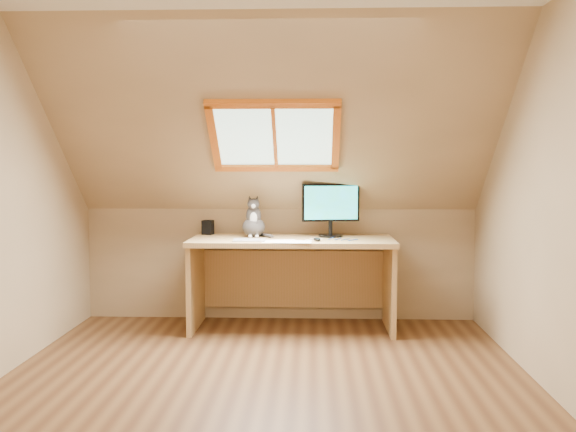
{
  "coord_description": "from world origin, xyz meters",
  "views": [
    {
      "loc": [
        0.3,
        -4.0,
        1.4
      ],
      "look_at": [
        0.11,
        1.0,
        1.0
      ],
      "focal_mm": 40.0,
      "sensor_mm": 36.0,
      "label": 1
    }
  ],
  "objects": [
    {
      "name": "graphics_tablet",
      "position": [
        -0.22,
        1.17,
        0.79
      ],
      "size": [
        0.26,
        0.19,
        0.01
      ],
      "primitive_type": "cube",
      "rotation": [
        0.0,
        0.0,
        0.03
      ],
      "color": "#B2B2B7",
      "rests_on": "desk"
    },
    {
      "name": "ground",
      "position": [
        0.0,
        0.0,
        0.0
      ],
      "size": [
        3.5,
        3.5,
        0.0
      ],
      "primitive_type": "plane",
      "color": "brown",
      "rests_on": "ground"
    },
    {
      "name": "desk",
      "position": [
        0.13,
        1.45,
        0.55
      ],
      "size": [
        1.71,
        0.75,
        0.78
      ],
      "color": "tan",
      "rests_on": "ground"
    },
    {
      "name": "cables",
      "position": [
        0.45,
        1.26,
        0.78
      ],
      "size": [
        0.51,
        0.26,
        0.01
      ],
      "color": "silver",
      "rests_on": "desk"
    },
    {
      "name": "papers",
      "position": [
        0.1,
        1.12,
        0.78
      ],
      "size": [
        0.33,
        0.27,
        0.0
      ],
      "color": "white",
      "rests_on": "desk"
    },
    {
      "name": "cat",
      "position": [
        -0.21,
        1.46,
        0.91
      ],
      "size": [
        0.21,
        0.25,
        0.36
      ],
      "color": "#3C3735",
      "rests_on": "desk"
    },
    {
      "name": "desk_speaker",
      "position": [
        -0.63,
        1.63,
        0.84
      ],
      "size": [
        0.1,
        0.1,
        0.13
      ],
      "primitive_type": "cube",
      "rotation": [
        0.0,
        0.0,
        -0.21
      ],
      "color": "black",
      "rests_on": "desk"
    },
    {
      "name": "mouse",
      "position": [
        0.34,
        1.17,
        0.79
      ],
      "size": [
        0.09,
        0.11,
        0.03
      ],
      "primitive_type": "ellipsoid",
      "rotation": [
        0.0,
        0.0,
        0.42
      ],
      "color": "black",
      "rests_on": "desk"
    },
    {
      "name": "room_shell",
      "position": [
        0.0,
        -0.09,
        1.43
      ],
      "size": [
        3.52,
        3.52,
        2.41
      ],
      "color": "tan",
      "rests_on": "ground"
    },
    {
      "name": "monitor",
      "position": [
        0.45,
        1.49,
        1.04
      ],
      "size": [
        0.5,
        0.21,
        0.46
      ],
      "color": "black",
      "rests_on": "desk"
    }
  ]
}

